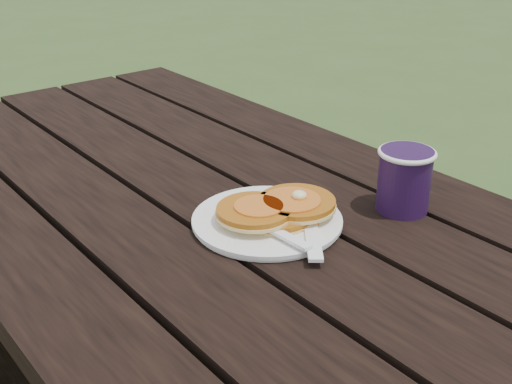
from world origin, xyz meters
TOP-DOWN VIEW (x-y plane):
  - plate at (0.02, 0.01)m, footprint 0.28×0.28m
  - pancake_stack at (0.03, 0.00)m, footprint 0.18×0.13m
  - knife at (0.04, -0.05)m, footprint 0.13×0.15m
  - fork at (-0.01, -0.05)m, footprint 0.04×0.16m
  - coffee_cup at (0.21, -0.08)m, footprint 0.09×0.09m

SIDE VIEW (x-z plane):
  - plate at x=0.02m, z-range 0.75..0.76m
  - knife at x=0.04m, z-range 0.76..0.76m
  - fork at x=-0.01m, z-range 0.77..0.77m
  - pancake_stack at x=0.03m, z-range 0.76..0.79m
  - coffee_cup at x=0.21m, z-range 0.76..0.85m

